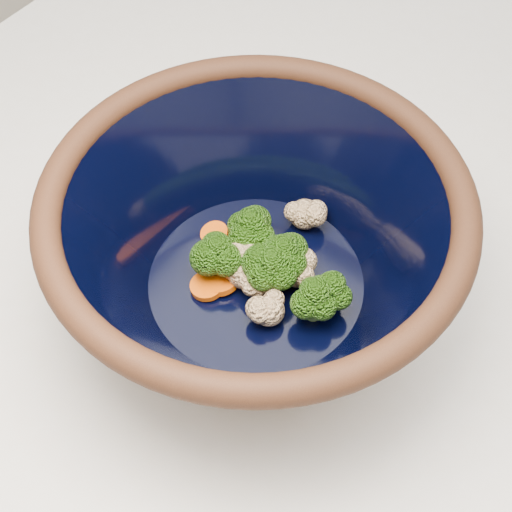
{
  "coord_description": "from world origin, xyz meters",
  "views": [
    {
      "loc": [
        0.13,
        -0.38,
        1.46
      ],
      "look_at": [
        -0.08,
        -0.07,
        0.97
      ],
      "focal_mm": 50.0,
      "sensor_mm": 36.0,
      "label": 1
    }
  ],
  "objects": [
    {
      "name": "counter",
      "position": [
        0.0,
        0.0,
        0.45
      ],
      "size": [
        1.2,
        1.2,
        0.9
      ],
      "primitive_type": "cube",
      "color": "silver",
      "rests_on": "ground"
    },
    {
      "name": "mixing_bowl",
      "position": [
        -0.08,
        -0.07,
        0.98
      ],
      "size": [
        0.35,
        0.35,
        0.15
      ],
      "rotation": [
        0.0,
        0.0,
        -0.04
      ],
      "color": "black",
      "rests_on": "counter"
    },
    {
      "name": "vegetable_pile",
      "position": [
        -0.07,
        -0.07,
        0.96
      ],
      "size": [
        0.16,
        0.14,
        0.06
      ],
      "color": "#608442",
      "rests_on": "mixing_bowl"
    }
  ]
}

